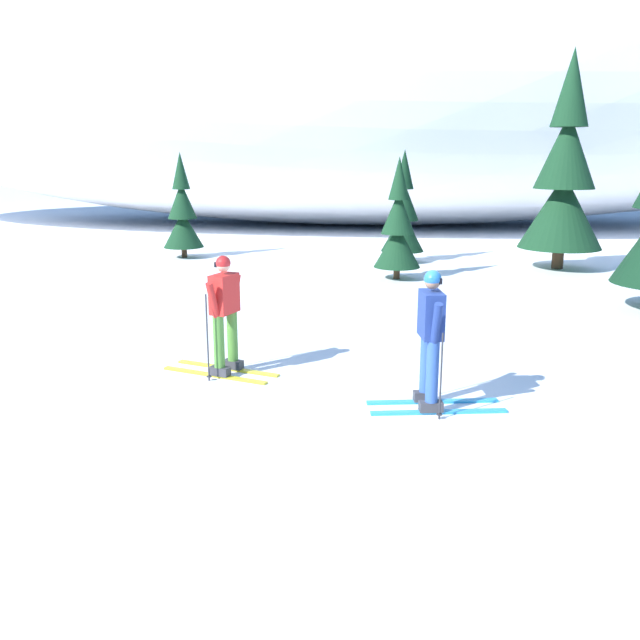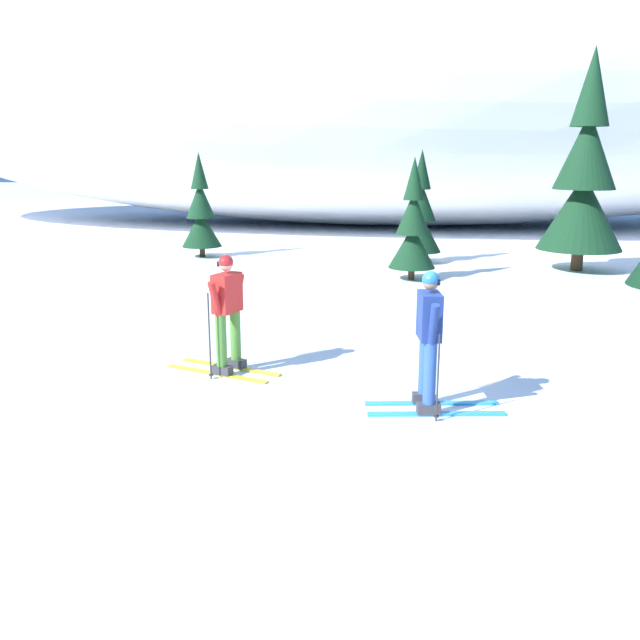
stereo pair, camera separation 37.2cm
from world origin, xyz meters
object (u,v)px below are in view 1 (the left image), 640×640
at_px(pine_tree_center_left, 398,229).
at_px(pine_tree_center_right, 564,180).
at_px(pine_tree_far_left, 182,214).
at_px(pine_tree_center, 403,216).
at_px(skier_navy_jacket, 431,337).
at_px(skier_red_jacket, 224,313).

xyz_separation_m(pine_tree_center_left, pine_tree_center_right, (4.37, 1.86, 1.12)).
distance_m(pine_tree_far_left, pine_tree_center, 6.45).
distance_m(skier_navy_jacket, pine_tree_center, 11.51).
xyz_separation_m(skier_red_jacket, pine_tree_center_left, (2.65, 7.68, 0.35)).
relative_size(skier_red_jacket, pine_tree_center_left, 0.58).
bearing_deg(skier_navy_jacket, pine_tree_far_left, 117.93).
distance_m(skier_navy_jacket, pine_tree_center_right, 11.59).
bearing_deg(pine_tree_center_left, pine_tree_far_left, 153.63).
bearing_deg(pine_tree_far_left, pine_tree_center, -3.42).
bearing_deg(pine_tree_center_left, pine_tree_center_right, 23.08).
distance_m(skier_navy_jacket, skier_red_jacket, 2.98).
xyz_separation_m(pine_tree_far_left, pine_tree_center_right, (10.57, -1.21, 1.07)).
relative_size(skier_red_jacket, pine_tree_far_left, 0.56).
height_order(pine_tree_far_left, pine_tree_center_left, pine_tree_far_left).
bearing_deg(skier_navy_jacket, pine_tree_center_left, 90.65).
height_order(skier_red_jacket, pine_tree_far_left, pine_tree_far_left).
height_order(skier_navy_jacket, pine_tree_center, pine_tree_center).
bearing_deg(pine_tree_center_right, pine_tree_center, 168.69).
bearing_deg(skier_navy_jacket, pine_tree_center_right, 68.18).
bearing_deg(pine_tree_center_left, pine_tree_center, 84.89).
bearing_deg(skier_red_jacket, pine_tree_far_left, 108.26).
xyz_separation_m(skier_navy_jacket, pine_tree_center_left, (-0.10, 8.81, 0.34)).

